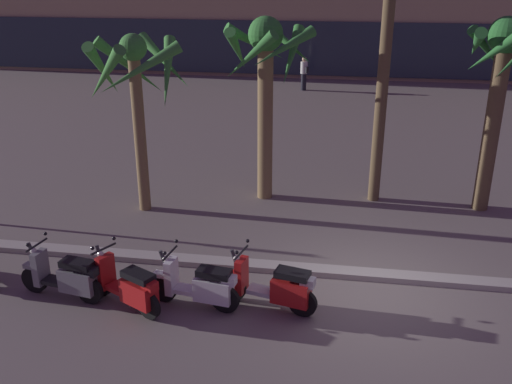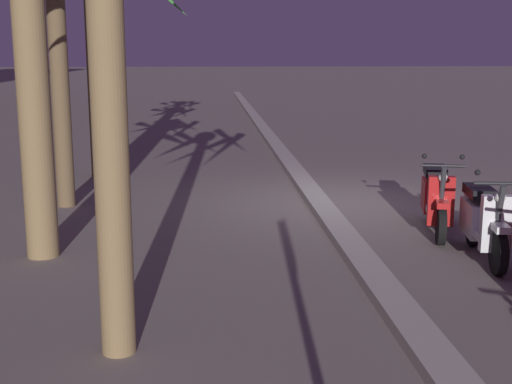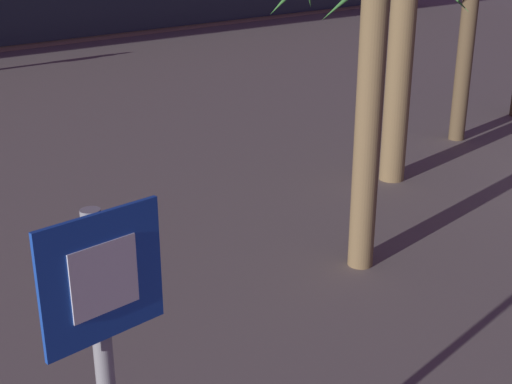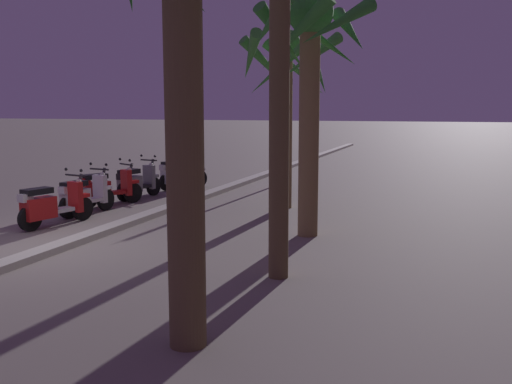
{
  "view_description": "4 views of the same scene",
  "coord_description": "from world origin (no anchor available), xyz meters",
  "views": [
    {
      "loc": [
        -0.69,
        -9.64,
        5.79
      ],
      "look_at": [
        -2.46,
        1.53,
        1.25
      ],
      "focal_mm": 40.06,
      "sensor_mm": 36.0,
      "label": 1
    },
    {
      "loc": [
        -11.08,
        2.3,
        2.5
      ],
      "look_at": [
        -5.2,
        1.87,
        1.29
      ],
      "focal_mm": 48.59,
      "sensor_mm": 36.0,
      "label": 2
    },
    {
      "loc": [
        -11.59,
        -0.61,
        3.45
      ],
      "look_at": [
        -6.81,
        3.55,
        1.12
      ],
      "focal_mm": 47.03,
      "sensor_mm": 36.0,
      "label": 3
    },
    {
      "loc": [
        8.03,
        6.95,
        2.47
      ],
      "look_at": [
        -2.69,
        3.26,
        0.8
      ],
      "focal_mm": 40.33,
      "sensor_mm": 36.0,
      "label": 4
    }
  ],
  "objects": []
}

